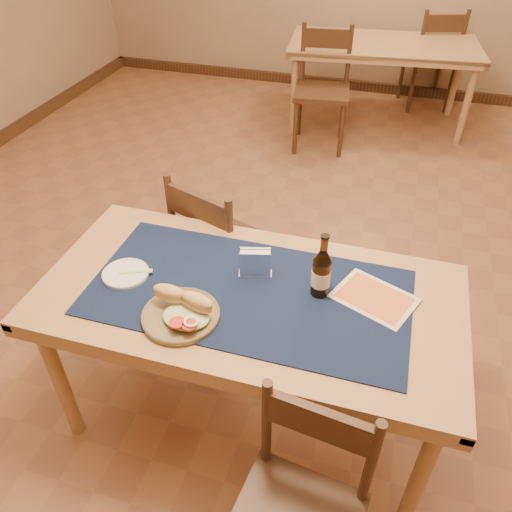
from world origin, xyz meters
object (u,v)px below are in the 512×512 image
(main_table, at_px, (249,308))
(napkin_holder, at_px, (255,263))
(beer_bottle, at_px, (321,273))
(back_table, at_px, (383,52))
(chair_main_far, at_px, (222,249))
(sandwich_plate, at_px, (182,311))

(main_table, bearing_deg, napkin_holder, 92.38)
(napkin_holder, bearing_deg, beer_bottle, -7.86)
(beer_bottle, relative_size, napkin_holder, 1.95)
(back_table, height_order, napkin_holder, napkin_holder)
(back_table, relative_size, chair_main_far, 1.91)
(sandwich_plate, height_order, napkin_holder, napkin_holder)
(back_table, distance_m, beer_bottle, 3.37)
(chair_main_far, relative_size, napkin_holder, 6.62)
(sandwich_plate, xyz_separation_m, beer_bottle, (0.44, 0.26, 0.07))
(back_table, distance_m, napkin_holder, 3.34)
(main_table, distance_m, sandwich_plate, 0.29)
(chair_main_far, xyz_separation_m, beer_bottle, (0.57, -0.49, 0.38))
(main_table, distance_m, back_table, 3.44)
(main_table, height_order, chair_main_far, chair_main_far)
(chair_main_far, xyz_separation_m, napkin_holder, (0.31, -0.45, 0.34))
(main_table, height_order, napkin_holder, napkin_holder)
(beer_bottle, bearing_deg, chair_main_far, 139.57)
(chair_main_far, bearing_deg, sandwich_plate, -79.92)
(main_table, height_order, beer_bottle, beer_bottle)
(napkin_holder, bearing_deg, main_table, -87.62)
(back_table, bearing_deg, main_table, -93.34)
(main_table, height_order, sandwich_plate, sandwich_plate)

